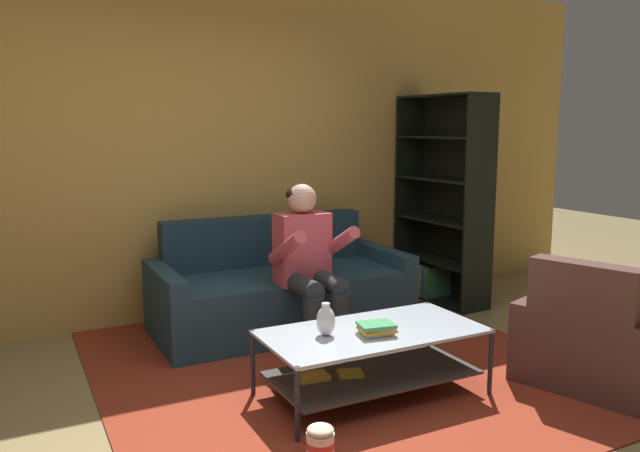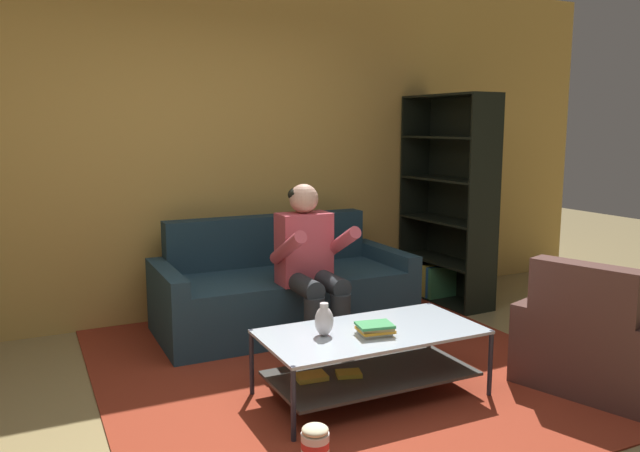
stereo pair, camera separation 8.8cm
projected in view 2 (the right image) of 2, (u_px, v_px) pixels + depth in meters
name	position (u px, v px, depth m)	size (l,w,h in m)	color
ground	(314.00, 445.00, 3.15)	(16.80, 16.80, 0.00)	#927F51
back_partition	(186.00, 144.00, 5.11)	(8.40, 0.12, 2.90)	tan
couch	(283.00, 291.00, 4.96)	(1.97, 0.91, 0.86)	#203B49
person_seated_center	(311.00, 260.00, 4.43)	(0.50, 0.58, 1.19)	#272C2F
coffee_table	(369.00, 352.00, 3.68)	(1.30, 0.65, 0.41)	#B0BECA
area_rug	(328.00, 361.00, 4.26)	(3.00, 3.38, 0.01)	maroon
vase	(324.00, 320.00, 3.56)	(0.11, 0.11, 0.19)	silver
book_stack	(375.00, 329.00, 3.58)	(0.23, 0.19, 0.07)	silver
bookshelf	(447.00, 217.00, 5.72)	(0.40, 0.99, 1.87)	black
armchair	(603.00, 343.00, 3.87)	(1.12, 1.08, 0.82)	#4B2E28
popcorn_tub	(315.00, 444.00, 2.98)	(0.14, 0.14, 0.19)	red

